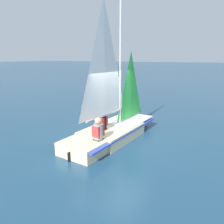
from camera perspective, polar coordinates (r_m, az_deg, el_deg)
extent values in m
plane|color=navy|center=(8.39, 0.00, -6.82)|extent=(260.00, 260.00, 0.00)
cube|color=beige|center=(8.31, 0.00, -5.45)|extent=(2.57, 1.72, 0.43)
cube|color=beige|center=(9.74, 5.64, -2.54)|extent=(1.09, 0.92, 0.43)
cube|color=beige|center=(7.02, -7.93, -9.39)|extent=(1.13, 1.38, 0.43)
cube|color=blue|center=(8.27, 0.00, -4.55)|extent=(4.49, 1.88, 0.05)
cube|color=silver|center=(9.24, 4.19, -1.93)|extent=(2.11, 1.56, 0.04)
cylinder|color=#B7B7BC|center=(8.31, 2.16, 12.00)|extent=(0.08, 0.08, 4.53)
cylinder|color=#B7B7BC|center=(7.70, -1.91, -0.83)|extent=(2.05, 0.23, 0.07)
pyramid|color=white|center=(7.44, -2.04, 13.65)|extent=(1.95, 0.20, 3.79)
pyramid|color=green|center=(9.10, 4.87, 7.05)|extent=(1.51, 0.17, 2.71)
cube|color=black|center=(6.67, -11.20, -11.45)|extent=(0.08, 0.04, 0.30)
cube|color=black|center=(8.09, -2.45, -5.88)|extent=(0.30, 0.26, 0.45)
cylinder|color=black|center=(7.94, -2.48, -2.66)|extent=(0.32, 0.32, 0.50)
cube|color=red|center=(7.94, -2.49, -2.49)|extent=(0.36, 0.29, 0.35)
sphere|color=brown|center=(7.85, -2.51, -0.23)|extent=(0.22, 0.22, 0.22)
cube|color=black|center=(7.14, -3.56, -8.70)|extent=(0.30, 0.26, 0.45)
cylinder|color=gray|center=(6.97, -3.62, -5.10)|extent=(0.32, 0.32, 0.50)
cube|color=red|center=(6.97, -3.62, -4.91)|extent=(0.36, 0.29, 0.35)
sphere|color=tan|center=(6.87, -3.66, -2.35)|extent=(0.22, 0.22, 0.22)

